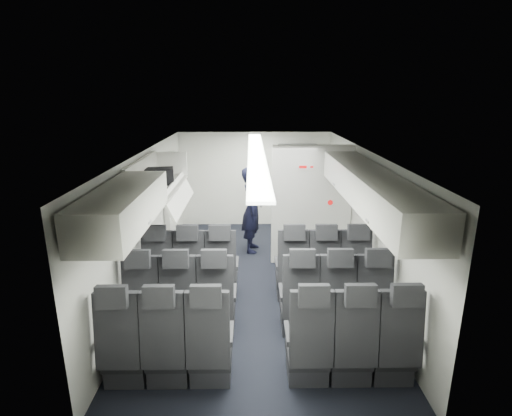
{
  "coord_description": "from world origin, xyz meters",
  "views": [
    {
      "loc": [
        -0.08,
        -5.96,
        3.0
      ],
      "look_at": [
        0.0,
        0.4,
        1.15
      ],
      "focal_mm": 28.0,
      "sensor_mm": 36.0,
      "label": 1
    }
  ],
  "objects_px": {
    "seat_row_rear": "(259,348)",
    "flight_attendant": "(252,210)",
    "carry_on_bag": "(160,176)",
    "seat_row_mid": "(258,305)",
    "seat_row_front": "(257,274)",
    "galley_unit": "(297,187)",
    "boarding_door": "(171,201)"
  },
  "relations": [
    {
      "from": "seat_row_rear",
      "to": "flight_attendant",
      "type": "height_order",
      "value": "flight_attendant"
    },
    {
      "from": "seat_row_rear",
      "to": "carry_on_bag",
      "type": "relative_size",
      "value": 8.15
    },
    {
      "from": "seat_row_rear",
      "to": "carry_on_bag",
      "type": "distance_m",
      "value": 2.98
    },
    {
      "from": "seat_row_mid",
      "to": "seat_row_front",
      "type": "bearing_deg",
      "value": 90.0
    },
    {
      "from": "seat_row_rear",
      "to": "galley_unit",
      "type": "xyz_separation_m",
      "value": [
        0.95,
        5.05,
        0.55
      ]
    },
    {
      "from": "galley_unit",
      "to": "boarding_door",
      "type": "height_order",
      "value": "galley_unit"
    },
    {
      "from": "flight_attendant",
      "to": "boarding_door",
      "type": "bearing_deg",
      "value": 88.86
    },
    {
      "from": "seat_row_front",
      "to": "carry_on_bag",
      "type": "height_order",
      "value": "carry_on_bag"
    },
    {
      "from": "seat_row_front",
      "to": "boarding_door",
      "type": "xyz_separation_m",
      "value": [
        -1.64,
        2.09,
        0.55
      ]
    },
    {
      "from": "seat_row_mid",
      "to": "seat_row_rear",
      "type": "bearing_deg",
      "value": -90.0
    },
    {
      "from": "seat_row_rear",
      "to": "boarding_door",
      "type": "relative_size",
      "value": 1.79
    },
    {
      "from": "seat_row_mid",
      "to": "flight_attendant",
      "type": "bearing_deg",
      "value": 91.3
    },
    {
      "from": "galley_unit",
      "to": "boarding_door",
      "type": "relative_size",
      "value": 1.02
    },
    {
      "from": "seat_row_front",
      "to": "galley_unit",
      "type": "distance_m",
      "value": 3.43
    },
    {
      "from": "seat_row_front",
      "to": "boarding_door",
      "type": "height_order",
      "value": "boarding_door"
    },
    {
      "from": "seat_row_rear",
      "to": "galley_unit",
      "type": "relative_size",
      "value": 1.75
    },
    {
      "from": "boarding_door",
      "to": "carry_on_bag",
      "type": "xyz_separation_m",
      "value": [
        0.2,
        -1.68,
        0.84
      ]
    },
    {
      "from": "seat_row_rear",
      "to": "carry_on_bag",
      "type": "xyz_separation_m",
      "value": [
        -1.44,
        2.2,
        1.4
      ]
    },
    {
      "from": "galley_unit",
      "to": "carry_on_bag",
      "type": "relative_size",
      "value": 4.65
    },
    {
      "from": "galley_unit",
      "to": "boarding_door",
      "type": "xyz_separation_m",
      "value": [
        -2.59,
        -1.17,
        0.0
      ]
    },
    {
      "from": "seat_row_rear",
      "to": "boarding_door",
      "type": "distance_m",
      "value": 4.25
    },
    {
      "from": "flight_attendant",
      "to": "seat_row_front",
      "type": "bearing_deg",
      "value": -173.03
    },
    {
      "from": "seat_row_rear",
      "to": "carry_on_bag",
      "type": "height_order",
      "value": "carry_on_bag"
    },
    {
      "from": "seat_row_front",
      "to": "carry_on_bag",
      "type": "relative_size",
      "value": 8.15
    },
    {
      "from": "seat_row_rear",
      "to": "galley_unit",
      "type": "distance_m",
      "value": 5.17
    },
    {
      "from": "seat_row_rear",
      "to": "seat_row_front",
      "type": "bearing_deg",
      "value": 90.0
    },
    {
      "from": "flight_attendant",
      "to": "galley_unit",
      "type": "bearing_deg",
      "value": -32.07
    },
    {
      "from": "boarding_door",
      "to": "flight_attendant",
      "type": "bearing_deg",
      "value": -6.2
    },
    {
      "from": "boarding_door",
      "to": "flight_attendant",
      "type": "distance_m",
      "value": 1.59
    },
    {
      "from": "seat_row_front",
      "to": "galley_unit",
      "type": "xyz_separation_m",
      "value": [
        0.95,
        3.25,
        0.55
      ]
    },
    {
      "from": "seat_row_front",
      "to": "boarding_door",
      "type": "distance_m",
      "value": 2.71
    },
    {
      "from": "seat_row_front",
      "to": "galley_unit",
      "type": "relative_size",
      "value": 1.75
    }
  ]
}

